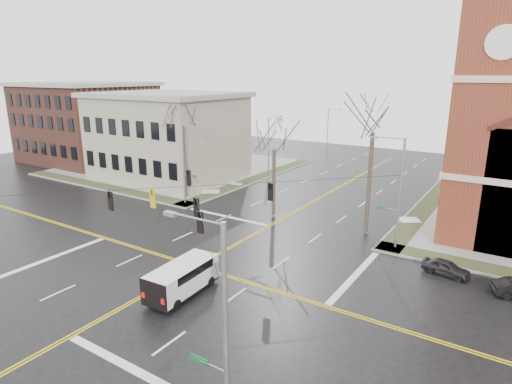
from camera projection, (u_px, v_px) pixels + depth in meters
The scene contains 17 objects.
ground at pixel (196, 266), 31.90m from camera, with size 120.00×120.00×0.00m, color black.
sidewalks at pixel (196, 265), 31.88m from camera, with size 80.00×80.00×0.17m.
road_markings at pixel (196, 266), 31.90m from camera, with size 100.00×100.00×0.01m.
civic_building_a at pixel (168, 137), 58.14m from camera, with size 18.00×14.00×11.00m, color gray.
civic_building_b at pixel (87, 123), 70.12m from camera, with size 18.00×16.00×12.00m, color brown.
signal_pole_ne at pixel (398, 190), 33.93m from camera, with size 2.75×0.22×9.00m.
signal_pole_nw at pixel (184, 160), 45.81m from camera, with size 2.75×0.22×9.00m.
signal_pole_se at pixel (222, 331), 15.34m from camera, with size 2.75×0.22×9.00m.
span_wires at pixel (193, 186), 30.25m from camera, with size 23.02×23.02×0.03m.
traffic_signals at pixel (187, 198), 29.91m from camera, with size 8.21×8.26×1.30m.
streetlight_north_a at pixel (269, 144), 58.93m from camera, with size 2.30×0.20×8.00m.
streetlight_north_b at pixel (328, 129), 75.09m from camera, with size 2.30×0.20×8.00m.
cargo_van at pixel (184, 276), 27.76m from camera, with size 2.35×5.48×2.04m.
parked_car_a at pixel (446, 267), 30.46m from camera, with size 1.30×3.23×1.10m, color black.
tree_nw_far at pixel (182, 121), 47.05m from camera, with size 4.00×4.00×12.25m.
tree_nw_near at pixel (274, 145), 41.21m from camera, with size 4.00×4.00×9.99m.
tree_ne at pixel (373, 126), 36.03m from camera, with size 4.00×4.00×13.36m.
Camera 1 is at (19.68, -22.10, 13.89)m, focal length 30.00 mm.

